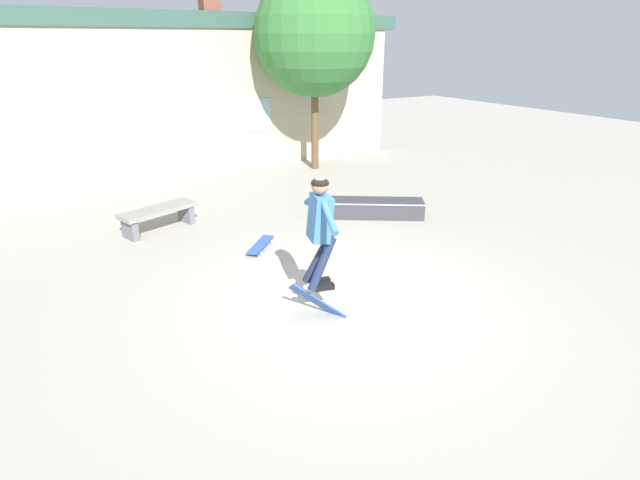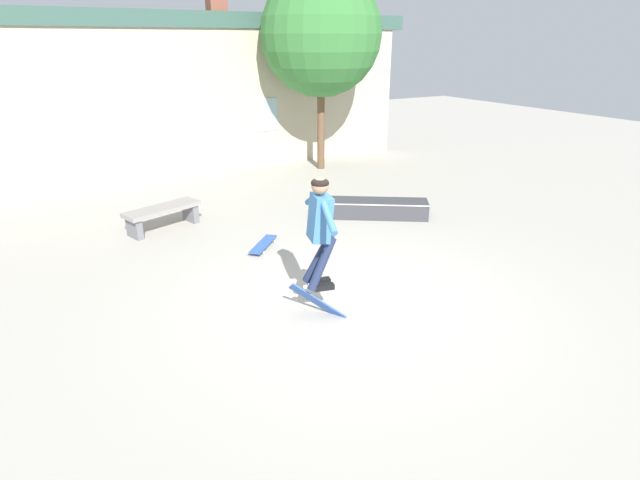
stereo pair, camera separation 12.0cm
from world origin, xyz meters
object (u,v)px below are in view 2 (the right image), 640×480
at_px(tree_right, 321,34).
at_px(skater, 320,224).
at_px(park_bench, 163,213).
at_px(skate_ledge, 373,208).
at_px(skateboard_flipping, 318,302).
at_px(skateboard_resting, 263,244).

relative_size(tree_right, skater, 3.47).
bearing_deg(park_bench, skate_ledge, -37.83).
height_order(skate_ledge, skateboard_flipping, skateboard_flipping).
bearing_deg(park_bench, skater, -94.50).
bearing_deg(skate_ledge, skater, -101.57).
distance_m(park_bench, skate_ledge, 4.12).
bearing_deg(skate_ledge, skateboard_resting, -137.28).
height_order(park_bench, skater, skater).
distance_m(tree_right, skateboard_flipping, 8.71).
height_order(skate_ledge, skateboard_resting, skate_ledge).
xyz_separation_m(park_bench, skateboard_flipping, (0.99, -4.24, -0.13)).
xyz_separation_m(skater, skateboard_flipping, (-0.06, -0.04, -1.07)).
height_order(park_bench, skate_ledge, park_bench).
distance_m(tree_right, skater, 8.30).
bearing_deg(skate_ledge, park_bench, -165.90).
bearing_deg(tree_right, park_bench, -151.09).
xyz_separation_m(park_bench, skate_ledge, (3.89, -1.36, -0.14)).
distance_m(skate_ledge, skateboard_resting, 2.65).
xyz_separation_m(park_bench, skater, (1.05, -4.20, 0.94)).
bearing_deg(skateboard_flipping, skate_ledge, 79.31).
height_order(tree_right, skater, tree_right).
xyz_separation_m(tree_right, skate_ledge, (-1.11, -4.12, -3.31)).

